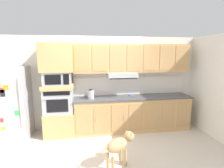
{
  "coord_description": "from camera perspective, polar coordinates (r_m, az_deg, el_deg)",
  "views": [
    {
      "loc": [
        -0.33,
        -3.62,
        2.05
      ],
      "look_at": [
        0.29,
        0.4,
        1.34
      ],
      "focal_mm": 27.96,
      "sensor_mm": 36.0,
      "label": 1
    }
  ],
  "objects": [
    {
      "name": "dog",
      "position": [
        3.34,
        2.5,
        -19.16
      ],
      "size": [
        0.72,
        0.5,
        0.62
      ],
      "rotation": [
        0.0,
        0.0,
        0.57
      ],
      "color": "tan",
      "rests_on": "ground"
    },
    {
      "name": "microwave",
      "position": [
        4.46,
        -17.3,
        1.87
      ],
      "size": [
        0.64,
        0.54,
        0.32
      ],
      "color": "#A8AAAF",
      "rests_on": "appliance_mid_shelf"
    },
    {
      "name": "lower_cabinet_run",
      "position": [
        4.82,
        6.73,
        -9.65
      ],
      "size": [
        3.07,
        0.63,
        0.88
      ],
      "color": "tan",
      "rests_on": "ground"
    },
    {
      "name": "refrigerator",
      "position": [
        4.79,
        -30.04,
        -5.58
      ],
      "size": [
        0.76,
        0.73,
        1.76
      ],
      "color": "#ADADB2",
      "rests_on": "ground"
    },
    {
      "name": "appliance_upper_cabinet",
      "position": [
        4.42,
        -17.63,
        8.3
      ],
      "size": [
        0.74,
        0.62,
        0.68
      ],
      "primitive_type": "cube",
      "color": "tan",
      "rests_on": "microwave"
    },
    {
      "name": "side_panel_right",
      "position": [
        4.86,
        31.51,
        -1.03
      ],
      "size": [
        0.12,
        7.1,
        2.5
      ],
      "primitive_type": "cube",
      "color": "white",
      "rests_on": "ground"
    },
    {
      "name": "appliance_mid_shelf",
      "position": [
        4.49,
        -17.16,
        -0.77
      ],
      "size": [
        0.74,
        0.62,
        0.1
      ],
      "primitive_type": "cube",
      "color": "tan",
      "rests_on": "built_in_oven"
    },
    {
      "name": "upper_cabinet_with_hood",
      "position": [
        4.66,
        6.46,
        8.06
      ],
      "size": [
        3.07,
        0.48,
        0.88
      ],
      "color": "tan",
      "rests_on": "backsplash_panel"
    },
    {
      "name": "backsplash_panel",
      "position": [
        4.9,
        5.99,
        -0.46
      ],
      "size": [
        3.11,
        0.02,
        0.5
      ],
      "primitive_type": "cube",
      "color": "silver",
      "rests_on": "countertop_slab"
    },
    {
      "name": "oven_base_cabinet",
      "position": [
        4.76,
        -16.56,
        -12.09
      ],
      "size": [
        0.74,
        0.62,
        0.6
      ],
      "primitive_type": "cube",
      "color": "tan",
      "rests_on": "ground"
    },
    {
      "name": "screwdriver",
      "position": [
        4.78,
        5.86,
        -3.61
      ],
      "size": [
        0.17,
        0.17,
        0.03
      ],
      "color": "blue",
      "rests_on": "countertop_slab"
    },
    {
      "name": "countertop_slab",
      "position": [
        4.69,
        6.83,
        -4.33
      ],
      "size": [
        3.11,
        0.64,
        0.04
      ],
      "primitive_type": "cube",
      "color": "#4C4C51",
      "rests_on": "lower_cabinet_run"
    },
    {
      "name": "electric_kettle",
      "position": [
        4.44,
        -6.95,
        -3.37
      ],
      "size": [
        0.17,
        0.17,
        0.24
      ],
      "color": "#A8AAAF",
      "rests_on": "countertop_slab"
    },
    {
      "name": "built_in_oven",
      "position": [
        4.57,
        -16.94,
        -5.09
      ],
      "size": [
        0.7,
        0.62,
        0.6
      ],
      "color": "#A8AAAF",
      "rests_on": "oven_base_cabinet"
    },
    {
      "name": "back_kitchen_wall",
      "position": [
        4.81,
        -4.76,
        0.33
      ],
      "size": [
        6.2,
        0.12,
        2.5
      ],
      "primitive_type": "cube",
      "color": "silver",
      "rests_on": "ground"
    },
    {
      "name": "ground_plane",
      "position": [
        4.18,
        -3.32,
        -19.48
      ],
      "size": [
        9.6,
        9.6,
        0.0
      ],
      "primitive_type": "plane",
      "color": "beige"
    }
  ]
}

